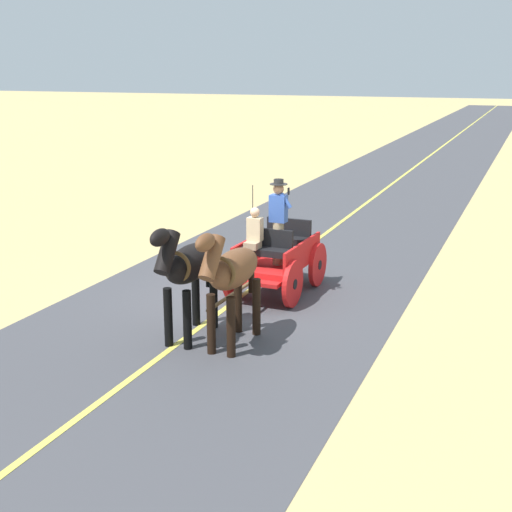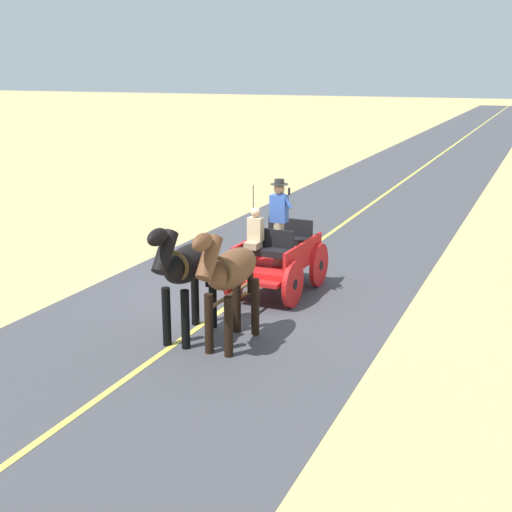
# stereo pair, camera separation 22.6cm
# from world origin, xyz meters

# --- Properties ---
(ground_plane) EXTENTS (200.00, 200.00, 0.00)m
(ground_plane) POSITION_xyz_m (0.00, 0.00, 0.00)
(ground_plane) COLOR tan
(road_surface) EXTENTS (6.72, 160.00, 0.01)m
(road_surface) POSITION_xyz_m (0.00, 0.00, 0.00)
(road_surface) COLOR #424247
(road_surface) RESTS_ON ground
(road_centre_stripe) EXTENTS (0.12, 160.00, 0.00)m
(road_centre_stripe) POSITION_xyz_m (0.00, 0.00, 0.01)
(road_centre_stripe) COLOR #DBCC4C
(road_centre_stripe) RESTS_ON road_surface
(horse_drawn_carriage) EXTENTS (1.47, 4.51, 2.50)m
(horse_drawn_carriage) POSITION_xyz_m (-0.58, -0.64, 0.82)
(horse_drawn_carriage) COLOR red
(horse_drawn_carriage) RESTS_ON ground
(horse_near_side) EXTENTS (0.58, 2.13, 2.21)m
(horse_near_side) POSITION_xyz_m (-0.91, 2.40, 1.32)
(horse_near_side) COLOR brown
(horse_near_side) RESTS_ON ground
(horse_off_side) EXTENTS (0.59, 2.13, 2.21)m
(horse_off_side) POSITION_xyz_m (-0.07, 2.37, 1.32)
(horse_off_side) COLOR black
(horse_off_side) RESTS_ON ground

